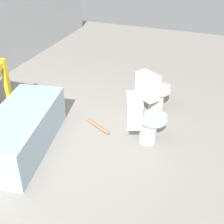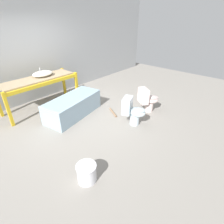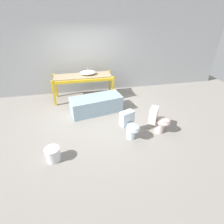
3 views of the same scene
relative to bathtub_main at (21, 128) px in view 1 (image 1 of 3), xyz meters
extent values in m
plane|color=gray|center=(-0.06, -0.13, -0.30)|extent=(12.00, 12.00, 0.00)
cube|color=gold|center=(0.69, 0.70, 0.14)|extent=(0.07, 0.07, 0.88)
cube|color=#99B7CC|center=(0.00, 0.00, -0.04)|extent=(1.69, 0.95, 0.51)
cube|color=#829CAD|center=(0.00, 0.00, 0.11)|extent=(1.59, 0.86, 0.22)
cylinder|color=silver|center=(1.53, -1.40, -0.17)|extent=(0.23, 0.23, 0.25)
ellipsoid|color=silver|center=(1.58, -1.44, 0.04)|extent=(0.48, 0.46, 0.21)
ellipsoid|color=#BBA7A3|center=(1.58, -1.44, 0.12)|extent=(0.45, 0.44, 0.03)
cube|color=silver|center=(1.36, -1.29, 0.19)|extent=(0.36, 0.40, 0.39)
cylinder|color=silver|center=(0.71, -1.49, -0.17)|extent=(0.23, 0.23, 0.25)
ellipsoid|color=silver|center=(0.73, -1.55, 0.04)|extent=(0.42, 0.46, 0.21)
ellipsoid|color=#9FAFB7|center=(0.73, -1.55, 0.12)|extent=(0.40, 0.44, 0.03)
cube|color=silver|center=(0.63, -1.30, 0.19)|extent=(0.40, 0.31, 0.39)
cylinder|color=#8C6B4C|center=(0.76, -0.73, -0.27)|extent=(0.27, 0.45, 0.05)
camera|label=1|loc=(-2.67, -2.26, 2.24)|focal=50.00mm
camera|label=2|loc=(-2.40, -3.49, 2.10)|focal=28.00mm
camera|label=3|loc=(-0.47, -4.87, 2.64)|focal=28.00mm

